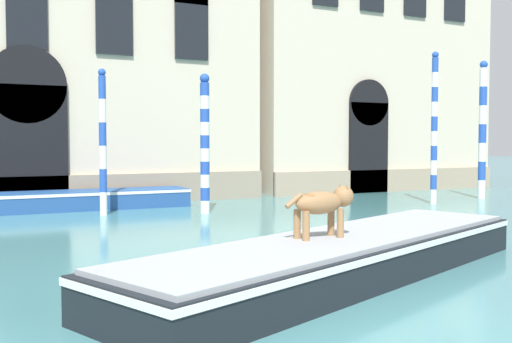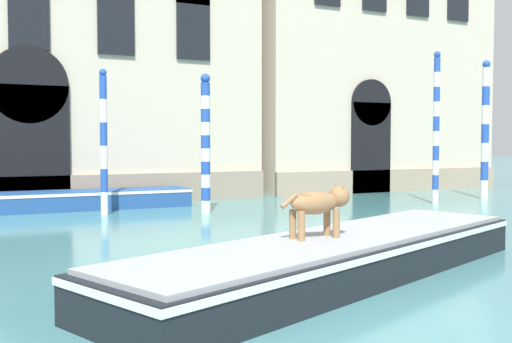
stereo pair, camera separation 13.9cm
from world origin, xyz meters
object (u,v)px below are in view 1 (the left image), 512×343
Objects in this scene: boat_foreground at (343,255)px; mooring_pole_3 at (434,128)px; dog_on_deck at (324,203)px; mooring_pole_2 at (483,129)px; mooring_pole_1 at (205,143)px; boat_moored_near_palazzo at (68,200)px; mooring_pole_0 at (103,142)px.

boat_foreground is 10.95m from mooring_pole_3.
dog_on_deck is at bearing 162.04° from boat_foreground.
mooring_pole_2 reaches higher than boat_foreground.
dog_on_deck is 0.24× the size of mooring_pole_2.
mooring_pole_3 is at bearing -6.44° from mooring_pole_1.
boat_moored_near_palazzo is at bearing 80.04° from boat_foreground.
mooring_pole_0 is (-1.11, 8.68, 0.84)m from dog_on_deck.
boat_foreground is at bearing -139.28° from mooring_pole_3.
mooring_pole_3 reaches higher than mooring_pole_0.
mooring_pole_2 is at bearing 32.43° from dog_on_deck.
mooring_pole_3 is (9.61, -1.64, 0.43)m from mooring_pole_0.
mooring_pole_3 is at bearing -9.69° from mooring_pole_0.
dog_on_deck is 0.29× the size of mooring_pole_1.
boat_moored_near_palazzo is 1.46× the size of mooring_pole_3.
boat_foreground is 13.36m from mooring_pole_2.
boat_moored_near_palazzo is 10.93m from mooring_pole_3.
mooring_pole_2 is 2.70m from mooring_pole_3.
dog_on_deck is 0.16× the size of boat_moored_near_palazzo.
boat_moored_near_palazzo is 13.30m from mooring_pole_2.
dog_on_deck is at bearing -80.21° from boat_moored_near_palazzo.
dog_on_deck is at bearing -99.86° from mooring_pole_1.
mooring_pole_2 is (9.77, -0.22, 0.45)m from mooring_pole_1.
dog_on_deck is 8.80m from mooring_pole_0.
boat_moored_near_palazzo is (-2.07, 10.29, -0.04)m from boat_foreground.
mooring_pole_0 is 0.82× the size of mooring_pole_2.
dog_on_deck is at bearing -140.34° from mooring_pole_3.
boat_foreground reaches higher than boat_moored_near_palazzo.
mooring_pole_1 is at bearing 173.56° from mooring_pole_3.
boat_foreground is 2.10× the size of mooring_pole_1.
mooring_pole_3 reaches higher than boat_foreground.
dog_on_deck reaches higher than boat_foreground.
mooring_pole_2 is at bearing -1.30° from mooring_pole_1.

